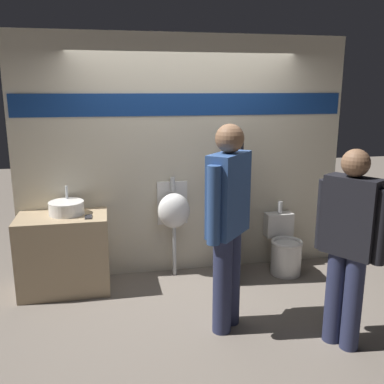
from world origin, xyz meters
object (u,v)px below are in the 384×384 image
Objects in this scene: person_with_lanyard at (228,220)px; toilet at (284,249)px; person_in_vest at (349,241)px; urinal_near_counter at (174,211)px; cell_phone at (88,217)px; sink_basin at (66,208)px.

toilet is at bearing -1.91° from person_with_lanyard.
toilet is 0.49× the size of person_in_vest.
person_in_vest is (1.16, -1.67, 0.15)m from urinal_near_counter.
cell_phone is at bearing 94.31° from person_with_lanyard.
sink_basin is 1.82m from person_with_lanyard.
person_with_lanyard is (1.21, -0.94, 0.18)m from cell_phone.
person_in_vest is at bearing -75.28° from person_with_lanyard.
person_in_vest reaches higher than urinal_near_counter.
person_with_lanyard is (0.29, -1.21, 0.24)m from urinal_near_counter.
urinal_near_counter is at bearing 172.20° from toilet.
urinal_near_counter is (0.93, 0.27, -0.06)m from cell_phone.
urinal_near_counter reaches higher than sink_basin.
cell_phone is 2.51m from person_in_vest.
cell_phone is 2.28m from toilet.
sink_basin is 0.45× the size of toilet.
urinal_near_counter is (1.15, 0.11, -0.13)m from sink_basin.
sink_basin is at bearing 22.87° from person_in_vest.
urinal_near_counter is at bearing 55.29° from person_with_lanyard.
cell_phone is 0.08× the size of person_in_vest.
person_with_lanyard is at bearing -37.55° from sink_basin.
toilet is at bearing -1.66° from sink_basin.
sink_basin is 1.17m from urinal_near_counter.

